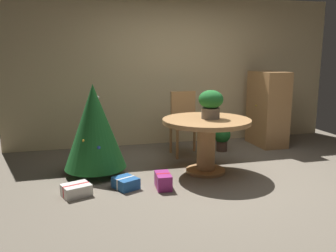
% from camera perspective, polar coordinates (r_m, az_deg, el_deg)
% --- Properties ---
extents(ground_plane, '(6.60, 6.60, 0.00)m').
position_cam_1_polar(ground_plane, '(4.70, 8.70, -8.66)').
color(ground_plane, '#756B5B').
extents(back_wall_panel, '(6.00, 0.10, 2.60)m').
position_cam_1_polar(back_wall_panel, '(6.50, 1.24, 8.73)').
color(back_wall_panel, beige).
rests_on(back_wall_panel, ground_plane).
extents(round_dining_table, '(1.19, 1.19, 0.75)m').
position_cam_1_polar(round_dining_table, '(4.86, 6.15, -1.14)').
color(round_dining_table, '#B27F4C').
rests_on(round_dining_table, ground_plane).
extents(flower_vase, '(0.33, 0.33, 0.39)m').
position_cam_1_polar(flower_vase, '(4.83, 6.87, 3.76)').
color(flower_vase, '#665B51').
rests_on(flower_vase, round_dining_table).
extents(wooden_chair_far, '(0.46, 0.42, 1.02)m').
position_cam_1_polar(wooden_chair_far, '(5.75, 2.71, 1.02)').
color(wooden_chair_far, '#B27F4C').
rests_on(wooden_chair_far, ground_plane).
extents(holiday_tree, '(0.83, 0.83, 1.23)m').
position_cam_1_polar(holiday_tree, '(4.81, -11.73, -0.09)').
color(holiday_tree, brown).
rests_on(holiday_tree, ground_plane).
extents(gift_box_purple, '(0.19, 0.32, 0.19)m').
position_cam_1_polar(gift_box_purple, '(4.37, -0.77, -8.77)').
color(gift_box_purple, '#9E287A').
rests_on(gift_box_purple, ground_plane).
extents(gift_box_blue, '(0.34, 0.36, 0.13)m').
position_cam_1_polar(gift_box_blue, '(4.40, -6.79, -9.04)').
color(gift_box_blue, '#1E569E').
rests_on(gift_box_blue, ground_plane).
extents(gift_box_cream, '(0.37, 0.33, 0.13)m').
position_cam_1_polar(gift_box_cream, '(4.30, -14.46, -9.88)').
color(gift_box_cream, silver).
rests_on(gift_box_cream, ground_plane).
extents(wooden_cabinet, '(0.48, 0.76, 1.31)m').
position_cam_1_polar(wooden_cabinet, '(6.57, 15.67, 2.68)').
color(wooden_cabinet, '#B27F4C').
rests_on(wooden_cabinet, ground_plane).
extents(potted_plant, '(0.28, 0.28, 0.42)m').
position_cam_1_polar(potted_plant, '(6.04, 8.64, -1.73)').
color(potted_plant, '#4C382D').
rests_on(potted_plant, ground_plane).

